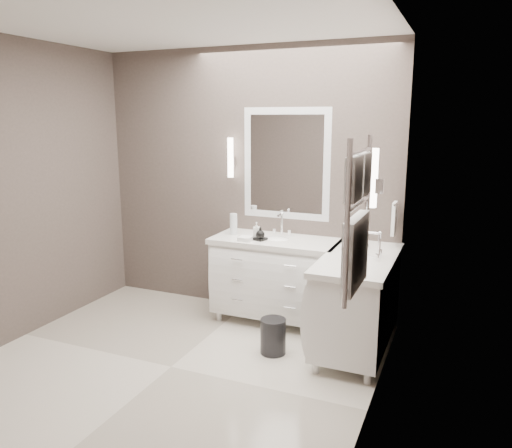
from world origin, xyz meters
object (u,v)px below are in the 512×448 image
at_px(vanity_right, 357,297).
at_px(vanity_back, 276,274).
at_px(waste_bin, 273,336).
at_px(towel_ladder, 357,227).

bearing_deg(vanity_right, vanity_back, 159.62).
bearing_deg(vanity_back, waste_bin, -70.92).
bearing_deg(towel_ladder, vanity_right, 99.84).
distance_m(vanity_back, vanity_right, 0.93).
xyz_separation_m(vanity_back, towel_ladder, (1.10, -1.63, 0.91)).
distance_m(towel_ladder, waste_bin, 1.79).
distance_m(vanity_right, waste_bin, 0.80).
xyz_separation_m(vanity_back, waste_bin, (0.23, -0.67, -0.33)).
relative_size(towel_ladder, waste_bin, 2.91).
distance_m(vanity_right, towel_ladder, 1.60).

